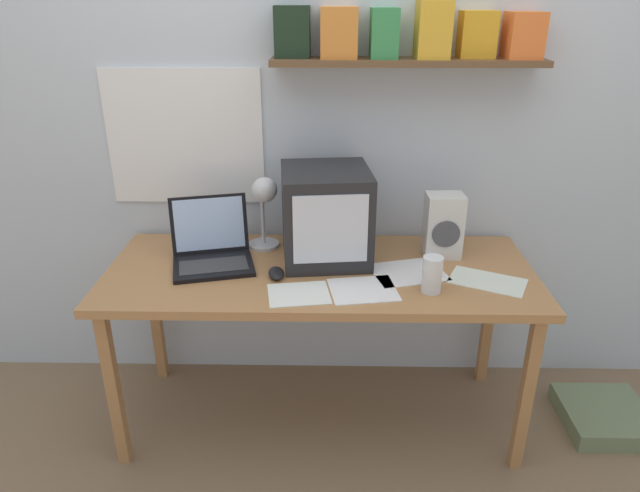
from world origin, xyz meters
name	(u,v)px	position (x,y,z in m)	size (l,w,h in m)	color
ground_plane	(320,415)	(0.00, 0.00, 0.00)	(12.00, 12.00, 0.00)	#866B50
back_wall	(323,108)	(0.01, 0.40, 1.31)	(5.60, 0.24, 2.60)	silver
corner_desk	(320,282)	(0.00, 0.00, 0.68)	(1.71, 0.70, 0.74)	#B37B49
crt_monitor	(326,215)	(0.02, 0.11, 0.93)	(0.38, 0.40, 0.38)	#232326
laptop	(212,247)	(-0.45, 0.06, 0.81)	(0.38, 0.36, 0.25)	black
desk_lamp	(264,201)	(-0.23, 0.17, 0.97)	(0.14, 0.18, 0.33)	silver
juice_glass	(432,276)	(0.42, -0.18, 0.80)	(0.07, 0.07, 0.14)	white
space_heater	(443,226)	(0.51, 0.14, 0.88)	(0.15, 0.12, 0.27)	silver
computer_mouse	(276,273)	(-0.17, -0.08, 0.76)	(0.08, 0.11, 0.03)	black
loose_paper_near_monitor	(408,272)	(0.35, -0.03, 0.74)	(0.33, 0.28, 0.00)	white
open_notebook	(299,294)	(-0.07, -0.22, 0.74)	(0.25, 0.21, 0.00)	white
printed_handout	(363,290)	(0.16, -0.18, 0.74)	(0.27, 0.24, 0.00)	white
loose_paper_near_laptop	(487,281)	(0.65, -0.10, 0.74)	(0.32, 0.27, 0.00)	silver
floor_cushion	(605,416)	(1.26, -0.03, 0.04)	(0.37, 0.37, 0.08)	gray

